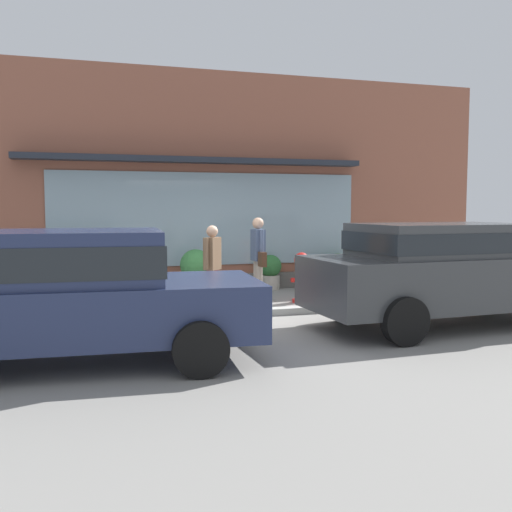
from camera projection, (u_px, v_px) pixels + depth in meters
The scene contains 15 objects.
ground_plane at pixel (231, 315), 9.96m from camera, with size 60.00×60.00×0.00m, color gray.
curb_strip at pixel (234, 314), 9.76m from camera, with size 14.00×0.24×0.12m, color #B2B2AD.
storefront at pixel (195, 184), 12.79m from camera, with size 14.00×0.81×4.84m.
fire_hydrant at pixel (301, 277), 11.27m from camera, with size 0.42×0.39×0.98m.
pedestrian_with_handbag at pixel (258, 253), 11.25m from camera, with size 0.22×0.69×1.66m.
pedestrian_passerby at pixel (212, 262), 10.17m from camera, with size 0.36×0.36×1.54m.
parked_car_dark_gray at pixel (448, 268), 8.95m from camera, with size 4.64×2.07×1.61m.
parked_car_navy at pixel (70, 289), 6.78m from camera, with size 4.38×2.18×1.59m.
potted_plant_window_center at pixel (270, 271), 13.05m from camera, with size 0.50×0.50×0.79m.
potted_plant_window_right at pixel (386, 261), 13.83m from camera, with size 0.27×0.27×1.22m.
potted_plant_trailing_edge at pixel (94, 283), 11.77m from camera, with size 0.36×0.36×0.64m.
potted_plant_low_front at pixel (338, 270), 13.47m from camera, with size 0.54×0.54×0.79m.
potted_plant_window_left at pixel (30, 273), 11.23m from camera, with size 0.48×0.48×1.23m.
potted_plant_corner_tall at pixel (317, 277), 12.89m from camera, with size 0.42×0.42×0.61m.
potted_plant_doorstep at pixel (196, 270), 12.11m from camera, with size 0.66×0.66×0.98m.
Camera 1 is at (-2.47, -9.53, 1.86)m, focal length 40.53 mm.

